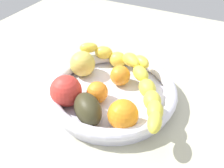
# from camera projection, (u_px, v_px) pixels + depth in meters

# --- Properties ---
(kitchen_counter) EXTENTS (1.20, 1.20, 0.03)m
(kitchen_counter) POSITION_uv_depth(u_px,v_px,m) (112.00, 103.00, 0.64)
(kitchen_counter) COLOR #B1AF96
(kitchen_counter) RESTS_ON ground
(fruit_bowl) EXTENTS (0.31, 0.31, 0.04)m
(fruit_bowl) POSITION_uv_depth(u_px,v_px,m) (112.00, 92.00, 0.61)
(fruit_bowl) COLOR silver
(fruit_bowl) RESTS_ON kitchen_counter
(banana_draped_left) EXTENTS (0.23, 0.17, 0.06)m
(banana_draped_left) POSITION_uv_depth(u_px,v_px,m) (147.00, 91.00, 0.57)
(banana_draped_left) COLOR yellow
(banana_draped_left) RESTS_ON fruit_bowl
(banana_draped_right) EXTENTS (0.07, 0.21, 0.06)m
(banana_draped_right) POSITION_uv_depth(u_px,v_px,m) (116.00, 57.00, 0.68)
(banana_draped_right) COLOR yellow
(banana_draped_right) RESTS_ON fruit_bowl
(orange_front) EXTENTS (0.05, 0.05, 0.05)m
(orange_front) POSITION_uv_depth(u_px,v_px,m) (97.00, 92.00, 0.58)
(orange_front) COLOR orange
(orange_front) RESTS_ON fruit_bowl
(orange_mid_left) EXTENTS (0.06, 0.06, 0.06)m
(orange_mid_left) POSITION_uv_depth(u_px,v_px,m) (123.00, 115.00, 0.51)
(orange_mid_left) COLOR orange
(orange_mid_left) RESTS_ON fruit_bowl
(orange_mid_right) EXTENTS (0.05, 0.05, 0.05)m
(orange_mid_right) POSITION_uv_depth(u_px,v_px,m) (119.00, 75.00, 0.63)
(orange_mid_right) COLOR orange
(orange_mid_right) RESTS_ON fruit_bowl
(apple_yellow) EXTENTS (0.07, 0.07, 0.07)m
(apple_yellow) POSITION_uv_depth(u_px,v_px,m) (83.00, 64.00, 0.66)
(apple_yellow) COLOR #DAC653
(apple_yellow) RESTS_ON fruit_bowl
(tomato_red) EXTENTS (0.07, 0.07, 0.07)m
(tomato_red) POSITION_uv_depth(u_px,v_px,m) (66.00, 91.00, 0.57)
(tomato_red) COLOR red
(tomato_red) RESTS_ON fruit_bowl
(avocado_dark) EXTENTS (0.10, 0.10, 0.06)m
(avocado_dark) POSITION_uv_depth(u_px,v_px,m) (88.00, 109.00, 0.53)
(avocado_dark) COLOR #36331D
(avocado_dark) RESTS_ON fruit_bowl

